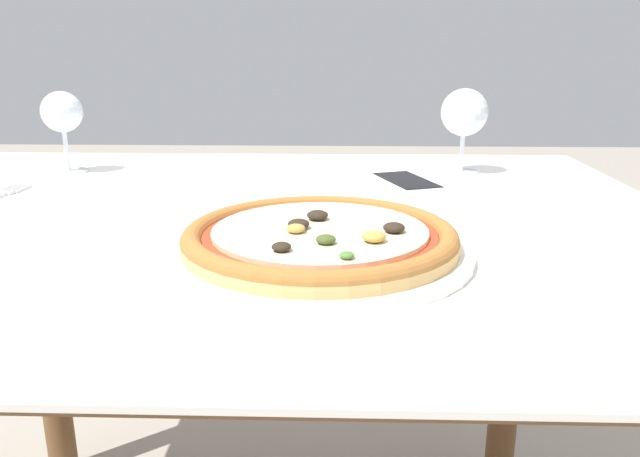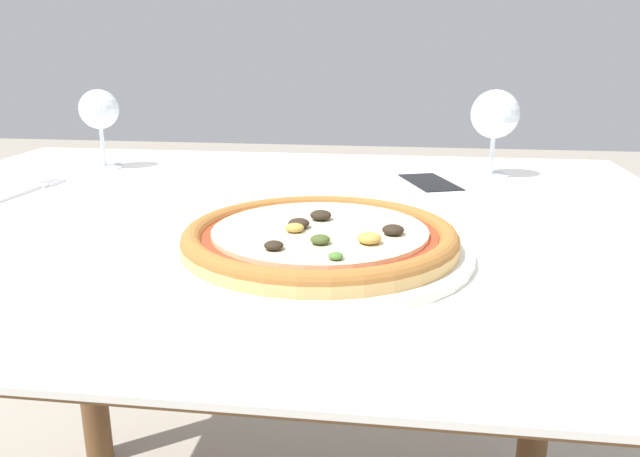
{
  "view_description": "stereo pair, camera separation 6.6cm",
  "coord_description": "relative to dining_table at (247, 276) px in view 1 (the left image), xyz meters",
  "views": [
    {
      "loc": [
        0.12,
        -0.8,
        0.92
      ],
      "look_at": [
        0.11,
        -0.17,
        0.73
      ],
      "focal_mm": 35.0,
      "sensor_mm": 36.0,
      "label": 1
    },
    {
      "loc": [
        0.19,
        -0.8,
        0.92
      ],
      "look_at": [
        0.11,
        -0.17,
        0.73
      ],
      "focal_mm": 35.0,
      "sensor_mm": 36.0,
      "label": 2
    }
  ],
  "objects": [
    {
      "name": "dining_table",
      "position": [
        0.0,
        0.0,
        0.0
      ],
      "size": [
        1.18,
        0.93,
        0.7
      ],
      "color": "brown",
      "rests_on": "ground_plane"
    },
    {
      "name": "pizza_plate",
      "position": [
        0.11,
        -0.17,
        0.11
      ],
      "size": [
        0.33,
        0.33,
        0.04
      ],
      "color": "white",
      "rests_on": "dining_table"
    },
    {
      "name": "wine_glass_far_left",
      "position": [
        0.34,
        0.28,
        0.19
      ],
      "size": [
        0.08,
        0.08,
        0.15
      ],
      "color": "silver",
      "rests_on": "dining_table"
    },
    {
      "name": "wine_glass_far_right",
      "position": [
        -0.35,
        0.26,
        0.19
      ],
      "size": [
        0.07,
        0.07,
        0.14
      ],
      "color": "silver",
      "rests_on": "dining_table"
    },
    {
      "name": "cell_phone",
      "position": [
        0.23,
        0.17,
        0.1
      ],
      "size": [
        0.11,
        0.16,
        0.01
      ],
      "color": "white",
      "rests_on": "dining_table"
    }
  ]
}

